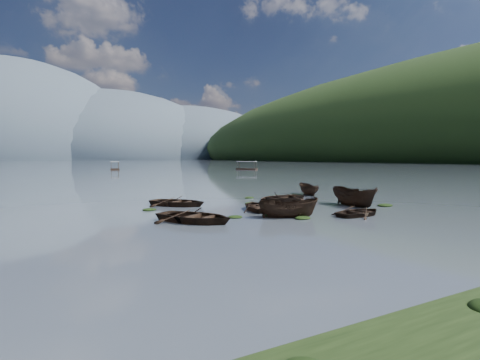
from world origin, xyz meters
TOP-DOWN VIEW (x-y plane):
  - ground_plane at (0.00, 0.00)m, footprint 2400.00×2400.00m
  - haze_mtn_b at (-60.00, 900.00)m, footprint 520.00×520.00m
  - haze_mtn_c at (140.00, 900.00)m, footprint 520.00×520.00m
  - haze_mtn_d at (320.00, 900.00)m, footprint 520.00×520.00m
  - rowboat_0 at (-7.39, 4.44)m, footprint 5.84×6.27m
  - rowboat_1 at (-1.02, 7.17)m, footprint 4.27×5.09m
  - rowboat_2 at (-1.27, 3.02)m, footprint 4.27×3.06m
  - rowboat_3 at (0.29, 6.64)m, footprint 4.56×4.77m
  - rowboat_4 at (3.61, 1.40)m, footprint 4.35×3.37m
  - rowboat_5 at (6.94, 5.11)m, footprint 2.34×5.08m
  - rowboat_6 at (-5.66, 12.45)m, footprint 5.76×5.91m
  - rowboat_7 at (3.45, 10.72)m, footprint 5.68×4.56m
  - rowboat_8 at (9.55, 14.23)m, footprint 2.44×4.01m
  - weed_clump_0 at (-4.39, 4.69)m, footprint 1.01×0.82m
  - weed_clump_1 at (-0.78, 2.12)m, footprint 1.12×0.89m
  - weed_clump_2 at (-2.01, 4.01)m, footprint 1.29×1.03m
  - weed_clump_3 at (0.30, 10.71)m, footprint 0.92×0.77m
  - weed_clump_4 at (9.14, 3.89)m, footprint 1.33×1.05m
  - weed_clump_5 at (-8.45, 10.92)m, footprint 1.06×0.85m
  - weed_clump_6 at (0.57, 8.42)m, footprint 0.86×0.71m
  - weed_clump_7 at (2.46, 14.54)m, footprint 0.98×0.79m
  - pontoon_centre at (6.90, 108.26)m, footprint 3.84×7.00m
  - pontoon_right at (45.24, 89.36)m, footprint 6.59×6.88m

SIDE VIEW (x-z plane):
  - ground_plane at x=0.00m, z-range 0.00..0.00m
  - haze_mtn_b at x=-60.00m, z-range -170.00..170.00m
  - haze_mtn_c at x=140.00m, z-range -130.00..130.00m
  - haze_mtn_d at x=320.00m, z-range -110.00..110.00m
  - rowboat_0 at x=-7.39m, z-range -0.53..0.53m
  - rowboat_1 at x=-1.02m, z-range -0.45..0.45m
  - rowboat_2 at x=-1.27m, z-range -0.77..0.77m
  - rowboat_3 at x=0.29m, z-range -0.40..0.40m
  - rowboat_4 at x=3.61m, z-range -0.41..0.41m
  - rowboat_5 at x=6.94m, z-range -0.95..0.95m
  - rowboat_6 at x=-5.66m, z-range -0.50..0.50m
  - rowboat_7 at x=3.45m, z-range -0.52..0.52m
  - rowboat_8 at x=9.55m, z-range -0.73..0.73m
  - weed_clump_0 at x=-4.39m, z-range -0.11..0.11m
  - weed_clump_1 at x=-0.78m, z-range -0.12..0.12m
  - weed_clump_2 at x=-2.01m, z-range -0.14..0.14m
  - weed_clump_3 at x=0.30m, z-range -0.10..0.10m
  - weed_clump_4 at x=9.14m, z-range -0.14..0.14m
  - weed_clump_5 at x=-8.45m, z-range -0.11..0.11m
  - weed_clump_6 at x=0.57m, z-range -0.09..0.09m
  - weed_clump_7 at x=2.46m, z-range -0.11..0.11m
  - pontoon_centre at x=6.90m, z-range -1.27..1.27m
  - pontoon_right at x=45.24m, z-range -1.29..1.29m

